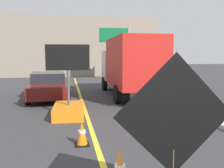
# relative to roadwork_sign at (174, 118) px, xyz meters

# --- Properties ---
(lane_center_stripe) EXTENTS (0.14, 36.00, 0.01)m
(lane_center_stripe) POSITION_rel_roadwork_sign_xyz_m (-0.67, 3.90, -1.47)
(lane_center_stripe) COLOR yellow
(lane_center_stripe) RESTS_ON ground
(roadwork_sign) EXTENTS (1.63, 0.08, 2.33)m
(roadwork_sign) POSITION_rel_roadwork_sign_xyz_m (0.00, 0.00, 0.00)
(roadwork_sign) COLOR #593819
(roadwork_sign) RESTS_ON ground
(arrow_board_trailer) EXTENTS (1.60, 1.85, 2.70)m
(arrow_board_trailer) POSITION_rel_roadwork_sign_xyz_m (-1.34, 6.12, -0.99)
(arrow_board_trailer) COLOR orange
(arrow_board_trailer) RESTS_ON ground
(box_truck) EXTENTS (2.51, 7.00, 3.23)m
(box_truck) POSITION_rel_roadwork_sign_xyz_m (2.09, 10.16, 0.29)
(box_truck) COLOR black
(box_truck) RESTS_ON ground
(pickup_car) EXTENTS (2.30, 5.04, 1.38)m
(pickup_car) POSITION_rel_roadwork_sign_xyz_m (-2.40, 10.41, -0.77)
(pickup_car) COLOR #591414
(pickup_car) RESTS_ON ground
(highway_guide_sign) EXTENTS (2.78, 0.35, 5.00)m
(highway_guide_sign) POSITION_rel_roadwork_sign_xyz_m (3.43, 18.77, 1.95)
(highway_guide_sign) COLOR gray
(highway_guide_sign) RESTS_ON ground
(far_building_block) EXTENTS (19.87, 6.70, 6.50)m
(far_building_block) POSITION_rel_roadwork_sign_xyz_m (-1.11, 26.71, 1.78)
(far_building_block) COLOR gray
(far_building_block) RESTS_ON ground
(traffic_cone_mid_lane) EXTENTS (0.36, 0.36, 0.61)m
(traffic_cone_mid_lane) POSITION_rel_roadwork_sign_xyz_m (-1.03, 3.12, -1.17)
(traffic_cone_mid_lane) COLOR black
(traffic_cone_mid_lane) RESTS_ON ground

